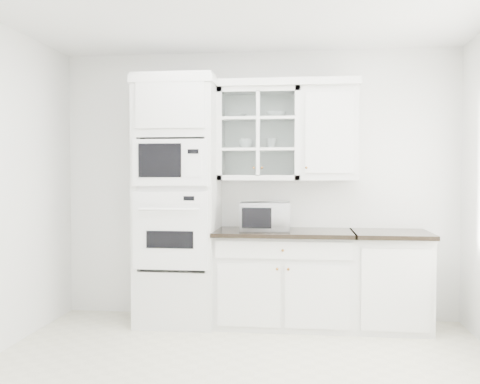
# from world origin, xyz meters

# --- Properties ---
(ground) EXTENTS (4.00, 3.50, 0.01)m
(ground) POSITION_xyz_m (0.00, 0.00, 0.01)
(ground) COLOR beige
(ground) RESTS_ON ground
(room_shell) EXTENTS (4.00, 3.50, 2.70)m
(room_shell) POSITION_xyz_m (0.00, 0.43, 1.78)
(room_shell) COLOR white
(room_shell) RESTS_ON ground
(oven_column) EXTENTS (0.76, 0.68, 2.40)m
(oven_column) POSITION_xyz_m (-0.75, 1.42, 1.20)
(oven_column) COLOR silver
(oven_column) RESTS_ON ground
(base_cabinet_run) EXTENTS (1.32, 0.67, 0.92)m
(base_cabinet_run) POSITION_xyz_m (0.28, 1.45, 0.46)
(base_cabinet_run) COLOR silver
(base_cabinet_run) RESTS_ON ground
(extra_base_cabinet) EXTENTS (0.72, 0.67, 0.92)m
(extra_base_cabinet) POSITION_xyz_m (1.28, 1.45, 0.46)
(extra_base_cabinet) COLOR silver
(extra_base_cabinet) RESTS_ON ground
(upper_cabinet_glass) EXTENTS (0.80, 0.33, 0.90)m
(upper_cabinet_glass) POSITION_xyz_m (0.03, 1.58, 1.85)
(upper_cabinet_glass) COLOR silver
(upper_cabinet_glass) RESTS_ON room_shell
(upper_cabinet_solid) EXTENTS (0.55, 0.33, 0.90)m
(upper_cabinet_solid) POSITION_xyz_m (0.71, 1.58, 1.85)
(upper_cabinet_solid) COLOR silver
(upper_cabinet_solid) RESTS_ON room_shell
(crown_molding) EXTENTS (2.14, 0.38, 0.07)m
(crown_molding) POSITION_xyz_m (-0.07, 1.56, 2.33)
(crown_molding) COLOR white
(crown_molding) RESTS_ON room_shell
(countertop_microwave) EXTENTS (0.49, 0.41, 0.27)m
(countertop_microwave) POSITION_xyz_m (0.10, 1.40, 1.06)
(countertop_microwave) COLOR white
(countertop_microwave) RESTS_ON base_cabinet_run
(bowl_a) EXTENTS (0.23, 0.23, 0.05)m
(bowl_a) POSITION_xyz_m (-0.20, 1.60, 2.03)
(bowl_a) COLOR white
(bowl_a) RESTS_ON upper_cabinet_glass
(bowl_b) EXTENTS (0.25, 0.25, 0.06)m
(bowl_b) POSITION_xyz_m (0.19, 1.60, 2.04)
(bowl_b) COLOR white
(bowl_b) RESTS_ON upper_cabinet_glass
(cup_a) EXTENTS (0.15, 0.15, 0.10)m
(cup_a) POSITION_xyz_m (-0.11, 1.58, 1.76)
(cup_a) COLOR white
(cup_a) RESTS_ON upper_cabinet_glass
(cup_b) EXTENTS (0.12, 0.12, 0.10)m
(cup_b) POSITION_xyz_m (0.14, 1.59, 1.76)
(cup_b) COLOR white
(cup_b) RESTS_ON upper_cabinet_glass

